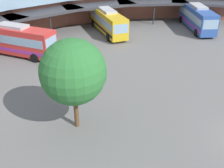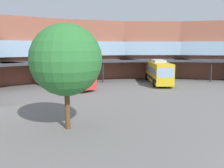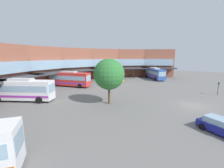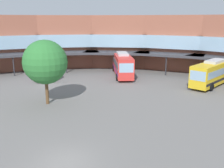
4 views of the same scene
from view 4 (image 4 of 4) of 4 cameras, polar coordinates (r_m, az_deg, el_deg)
ground_plane at (r=18.66m, az=-10.32°, el=-16.43°), size 124.06×124.06×0.00m
station_building at (r=43.03m, az=0.36°, el=8.30°), size 78.24×33.63×10.06m
bus_1 at (r=44.69m, az=-15.20°, el=4.04°), size 6.81×10.46×3.90m
bus_3 at (r=44.03m, az=2.30°, el=4.38°), size 4.54×11.25×3.91m
bus_4 at (r=40.73m, az=21.53°, el=2.43°), size 8.46×10.49×3.66m
plaza_tree at (r=29.52m, az=-14.44°, el=4.65°), size 4.89×4.89×7.24m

